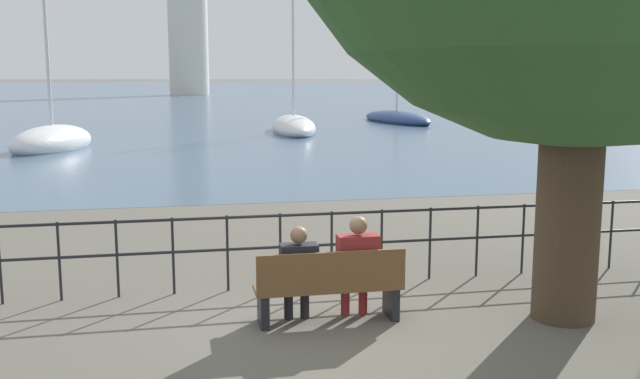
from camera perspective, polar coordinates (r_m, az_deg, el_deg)
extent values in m
plane|color=#605B51|center=(8.71, 0.67, -10.46)|extent=(1000.00, 1000.00, 0.00)
cube|color=#47607A|center=(166.14, -11.00, 7.98)|extent=(600.00, 300.00, 0.01)
cylinder|color=#423323|center=(8.92, 19.33, 0.07)|extent=(0.75, 0.75, 3.19)
cube|color=brown|center=(8.58, 0.67, -7.79)|extent=(1.77, 0.45, 0.05)
cube|color=brown|center=(8.32, 0.97, -6.54)|extent=(1.77, 0.04, 0.45)
cube|color=black|center=(8.53, -4.56, -9.51)|extent=(0.10, 0.41, 0.40)
cube|color=black|center=(8.84, 5.70, -8.85)|extent=(0.10, 0.41, 0.40)
cylinder|color=black|center=(8.71, -2.53, -8.92)|extent=(0.11, 0.11, 0.45)
cylinder|color=black|center=(8.74, -1.23, -8.85)|extent=(0.11, 0.11, 0.45)
cube|color=black|center=(8.56, -1.79, -7.31)|extent=(0.38, 0.26, 0.14)
cube|color=black|center=(8.42, -1.70, -6.11)|extent=(0.44, 0.24, 0.52)
sphere|color=#846047|center=(8.33, -1.71, -3.66)|extent=(0.20, 0.20, 0.20)
cylinder|color=maroon|center=(8.84, 2.03, -8.64)|extent=(0.11, 0.11, 0.45)
cylinder|color=maroon|center=(8.89, 3.46, -8.54)|extent=(0.11, 0.11, 0.45)
cube|color=maroon|center=(8.70, 2.91, -7.04)|extent=(0.42, 0.26, 0.14)
cube|color=maroon|center=(8.55, 3.06, -5.60)|extent=(0.50, 0.24, 0.60)
sphere|color=#846047|center=(8.46, 3.09, -2.87)|extent=(0.21, 0.21, 0.21)
cylinder|color=black|center=(10.05, -24.24, -5.49)|extent=(0.04, 0.04, 1.05)
cylinder|color=black|center=(9.91, -20.13, -5.44)|extent=(0.04, 0.04, 1.05)
cylinder|color=black|center=(9.82, -15.92, -5.35)|extent=(0.04, 0.04, 1.05)
cylinder|color=black|center=(9.79, -11.67, -5.23)|extent=(0.04, 0.04, 1.05)
cylinder|color=black|center=(9.81, -7.41, -5.09)|extent=(0.04, 0.04, 1.05)
cylinder|color=black|center=(9.88, -3.19, -4.91)|extent=(0.04, 0.04, 1.05)
cylinder|color=black|center=(10.01, 0.94, -4.72)|extent=(0.04, 0.04, 1.05)
cylinder|color=black|center=(10.19, 4.94, -4.51)|extent=(0.04, 0.04, 1.05)
cylinder|color=black|center=(10.41, 8.79, -4.28)|extent=(0.04, 0.04, 1.05)
cylinder|color=black|center=(10.68, 12.45, -4.05)|extent=(0.04, 0.04, 1.05)
cylinder|color=black|center=(10.99, 15.92, -3.82)|extent=(0.04, 0.04, 1.05)
cylinder|color=black|center=(11.34, 19.19, -3.58)|extent=(0.04, 0.04, 1.05)
cylinder|color=black|center=(11.72, 22.25, -3.35)|extent=(0.04, 0.04, 1.05)
cylinder|color=black|center=(9.83, -1.12, -2.02)|extent=(13.79, 0.04, 0.04)
cylinder|color=black|center=(9.93, -1.11, -4.53)|extent=(13.79, 0.04, 0.04)
ellipsoid|color=white|center=(30.20, -20.61, 3.54)|extent=(3.70, 5.53, 1.39)
cylinder|color=silver|center=(30.10, -21.00, 10.29)|extent=(0.14, 0.14, 6.28)
ellipsoid|color=navy|center=(44.92, 6.14, 5.63)|extent=(3.28, 8.47, 1.01)
cylinder|color=silver|center=(44.96, 6.27, 13.38)|extent=(0.14, 0.14, 11.55)
ellipsoid|color=white|center=(36.96, -2.12, 4.99)|extent=(2.79, 7.85, 1.25)
cylinder|color=silver|center=(36.87, -2.16, 10.64)|extent=(0.14, 0.14, 6.52)
cylinder|color=silver|center=(107.97, -10.51, 12.38)|extent=(5.74, 5.74, 18.59)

